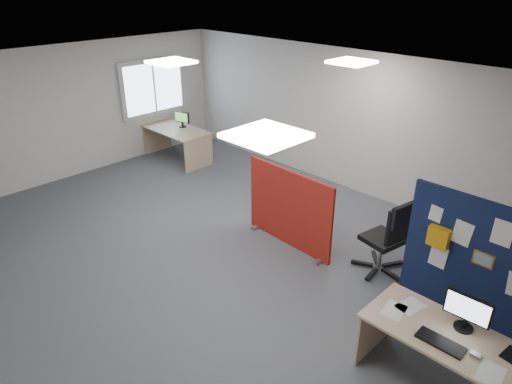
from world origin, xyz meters
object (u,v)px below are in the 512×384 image
Objects in this scene: red_divider at (289,209)px; monitor_second at (182,119)px; second_desk at (178,136)px; main_desk at (452,348)px; monitor_main at (467,311)px; office_chair at (390,234)px; navy_divider at (489,272)px.

red_divider is 4.40m from monitor_second.
second_desk is 4.29× the size of monitor_second.
red_divider is at bearing 161.87° from main_desk.
second_desk is at bearing 163.22° from monitor_main.
main_desk is 7.59m from monitor_second.
second_desk is at bearing 164.81° from main_desk.
main_desk is at bearing -31.58° from office_chair.
red_divider is at bearing -177.54° from navy_divider.
main_desk is 3.19m from red_divider.
main_desk and second_desk have the same top height.
navy_divider is 1.24× the size of second_desk.
navy_divider is 0.98m from monitor_main.
main_desk is 0.42m from monitor_main.
monitor_second is (-4.24, 1.14, 0.30)m from red_divider.
red_divider reaches higher than monitor_main.
monitor_main is at bearing -29.60° from monitor_second.
office_chair is (1.53, 0.38, 0.04)m from red_divider.
second_desk is (-7.26, 1.97, -0.00)m from main_desk.
navy_divider is at bearing -6.80° from second_desk.
main_desk is at bearing -30.75° from monitor_second.
office_chair reaches higher than monitor_second.
red_divider is at bearing -29.43° from monitor_second.
navy_divider reaches higher than second_desk.
main_desk is 1.02× the size of red_divider.
second_desk is (-7.14, 0.85, -0.30)m from navy_divider.
red_divider reaches higher than second_desk.
red_divider reaches higher than office_chair.
office_chair is (-1.51, 1.22, -0.29)m from monitor_main.
monitor_main is 1.96m from office_chair.
monitor_main reaches higher than second_desk.
second_desk is 5.79m from office_chair.
navy_divider is at bearing 4.48° from red_divider.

